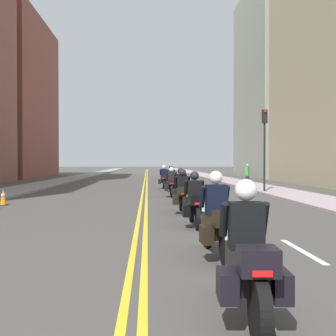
{
  "coord_description": "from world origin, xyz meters",
  "views": [
    {
      "loc": [
        0.18,
        -0.41,
        1.84
      ],
      "look_at": [
        1.31,
        22.5,
        1.53
      ],
      "focal_mm": 44.26,
      "sensor_mm": 36.0,
      "label": 1
    }
  ],
  "objects_px": {
    "traffic_cone_1": "(3,197)",
    "motorcycle_4": "(181,189)",
    "motorcycle_1": "(217,222)",
    "pedestrian_1": "(247,175)",
    "motorcycle_6": "(171,181)",
    "motorcycle_5": "(171,185)",
    "motorcycle_2": "(195,204)",
    "motorcycle_0": "(247,264)",
    "motorcycle_7": "(164,179)",
    "traffic_light_near": "(265,136)",
    "motorcycle_3": "(183,195)"
  },
  "relations": [
    {
      "from": "motorcycle_4",
      "to": "traffic_cone_1",
      "type": "xyz_separation_m",
      "value": [
        -7.67,
        -0.33,
        -0.29
      ]
    },
    {
      "from": "traffic_cone_1",
      "to": "traffic_light_near",
      "type": "relative_size",
      "value": 0.14
    },
    {
      "from": "motorcycle_3",
      "to": "motorcycle_4",
      "type": "height_order",
      "value": "motorcycle_3"
    },
    {
      "from": "traffic_light_near",
      "to": "motorcycle_5",
      "type": "bearing_deg",
      "value": -159.12
    },
    {
      "from": "motorcycle_4",
      "to": "motorcycle_7",
      "type": "height_order",
      "value": "motorcycle_7"
    },
    {
      "from": "motorcycle_1",
      "to": "traffic_cone_1",
      "type": "height_order",
      "value": "motorcycle_1"
    },
    {
      "from": "traffic_cone_1",
      "to": "motorcycle_4",
      "type": "bearing_deg",
      "value": 2.5
    },
    {
      "from": "motorcycle_4",
      "to": "traffic_light_near",
      "type": "relative_size",
      "value": 0.42
    },
    {
      "from": "motorcycle_2",
      "to": "traffic_cone_1",
      "type": "relative_size",
      "value": 3.01
    },
    {
      "from": "motorcycle_1",
      "to": "pedestrian_1",
      "type": "relative_size",
      "value": 1.31
    },
    {
      "from": "motorcycle_5",
      "to": "motorcycle_2",
      "type": "bearing_deg",
      "value": -87.67
    },
    {
      "from": "motorcycle_4",
      "to": "pedestrian_1",
      "type": "relative_size",
      "value": 1.19
    },
    {
      "from": "motorcycle_4",
      "to": "motorcycle_7",
      "type": "relative_size",
      "value": 0.99
    },
    {
      "from": "motorcycle_0",
      "to": "traffic_cone_1",
      "type": "bearing_deg",
      "value": 121.99
    },
    {
      "from": "motorcycle_1",
      "to": "traffic_light_near",
      "type": "distance_m",
      "value": 17.67
    },
    {
      "from": "motorcycle_0",
      "to": "motorcycle_7",
      "type": "relative_size",
      "value": 1.08
    },
    {
      "from": "motorcycle_5",
      "to": "pedestrian_1",
      "type": "bearing_deg",
      "value": 54.32
    },
    {
      "from": "motorcycle_0",
      "to": "motorcycle_2",
      "type": "relative_size",
      "value": 1.06
    },
    {
      "from": "motorcycle_6",
      "to": "traffic_cone_1",
      "type": "xyz_separation_m",
      "value": [
        -7.67,
        -7.89,
        -0.31
      ]
    },
    {
      "from": "motorcycle_1",
      "to": "motorcycle_5",
      "type": "height_order",
      "value": "motorcycle_1"
    },
    {
      "from": "pedestrian_1",
      "to": "motorcycle_0",
      "type": "bearing_deg",
      "value": -162.3
    },
    {
      "from": "motorcycle_3",
      "to": "traffic_cone_1",
      "type": "bearing_deg",
      "value": 157.72
    },
    {
      "from": "motorcycle_0",
      "to": "motorcycle_7",
      "type": "xyz_separation_m",
      "value": [
        -0.0,
        24.63,
        0.0
      ]
    },
    {
      "from": "motorcycle_0",
      "to": "traffic_cone_1",
      "type": "relative_size",
      "value": 3.19
    },
    {
      "from": "motorcycle_3",
      "to": "pedestrian_1",
      "type": "relative_size",
      "value": 1.23
    },
    {
      "from": "motorcycle_4",
      "to": "motorcycle_7",
      "type": "xyz_separation_m",
      "value": [
        -0.33,
        10.96,
        0.02
      ]
    },
    {
      "from": "motorcycle_2",
      "to": "motorcycle_5",
      "type": "height_order",
      "value": "motorcycle_5"
    },
    {
      "from": "traffic_cone_1",
      "to": "motorcycle_5",
      "type": "bearing_deg",
      "value": 29.03
    },
    {
      "from": "motorcycle_7",
      "to": "traffic_light_near",
      "type": "height_order",
      "value": "traffic_light_near"
    },
    {
      "from": "motorcycle_3",
      "to": "motorcycle_1",
      "type": "bearing_deg",
      "value": -88.87
    },
    {
      "from": "motorcycle_7",
      "to": "traffic_light_near",
      "type": "bearing_deg",
      "value": -37.02
    },
    {
      "from": "motorcycle_7",
      "to": "traffic_light_near",
      "type": "distance_m",
      "value": 8.15
    },
    {
      "from": "motorcycle_1",
      "to": "traffic_cone_1",
      "type": "relative_size",
      "value": 3.21
    },
    {
      "from": "motorcycle_1",
      "to": "traffic_light_near",
      "type": "bearing_deg",
      "value": 67.67
    },
    {
      "from": "motorcycle_2",
      "to": "traffic_light_near",
      "type": "distance_m",
      "value": 14.08
    },
    {
      "from": "motorcycle_0",
      "to": "motorcycle_3",
      "type": "distance_m",
      "value": 10.18
    },
    {
      "from": "motorcycle_0",
      "to": "motorcycle_5",
      "type": "relative_size",
      "value": 1.0
    },
    {
      "from": "motorcycle_4",
      "to": "traffic_cone_1",
      "type": "distance_m",
      "value": 7.68
    },
    {
      "from": "motorcycle_6",
      "to": "traffic_cone_1",
      "type": "height_order",
      "value": "motorcycle_6"
    },
    {
      "from": "motorcycle_0",
      "to": "motorcycle_6",
      "type": "bearing_deg",
      "value": 92.27
    },
    {
      "from": "motorcycle_4",
      "to": "traffic_cone_1",
      "type": "bearing_deg",
      "value": -177.54
    },
    {
      "from": "motorcycle_5",
      "to": "traffic_light_near",
      "type": "xyz_separation_m",
      "value": [
        5.7,
        2.17,
        2.79
      ]
    },
    {
      "from": "motorcycle_5",
      "to": "motorcycle_6",
      "type": "bearing_deg",
      "value": 89.16
    },
    {
      "from": "motorcycle_2",
      "to": "motorcycle_6",
      "type": "xyz_separation_m",
      "value": [
        0.12,
        14.16,
        0.01
      ]
    },
    {
      "from": "motorcycle_7",
      "to": "pedestrian_1",
      "type": "xyz_separation_m",
      "value": [
        6.19,
        0.7,
        0.24
      ]
    },
    {
      "from": "motorcycle_4",
      "to": "motorcycle_7",
      "type": "distance_m",
      "value": 10.97
    },
    {
      "from": "motorcycle_4",
      "to": "motorcycle_2",
      "type": "bearing_deg",
      "value": -91.08
    },
    {
      "from": "motorcycle_1",
      "to": "pedestrian_1",
      "type": "bearing_deg",
      "value": 71.43
    },
    {
      "from": "traffic_cone_1",
      "to": "motorcycle_0",
      "type": "bearing_deg",
      "value": -61.14
    },
    {
      "from": "motorcycle_6",
      "to": "pedestrian_1",
      "type": "bearing_deg",
      "value": 34.82
    }
  ]
}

